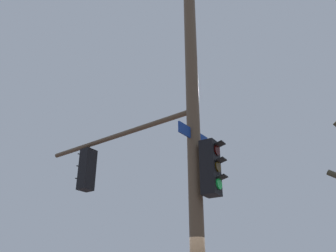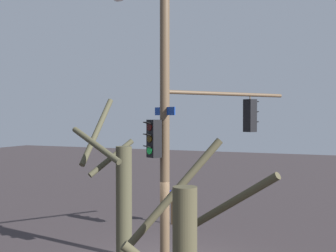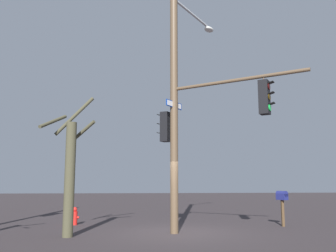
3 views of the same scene
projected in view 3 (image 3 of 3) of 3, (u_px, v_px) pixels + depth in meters
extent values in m
plane|color=#342C2E|center=(178.00, 233.00, 12.90)|extent=(80.00, 80.00, 0.00)
cylinder|color=brown|center=(174.00, 105.00, 13.42)|extent=(0.29, 0.29, 9.15)
cylinder|color=silver|center=(193.00, 15.00, 15.36)|extent=(1.93, 2.61, 0.10)
ellipsoid|color=silver|center=(209.00, 30.00, 16.68)|extent=(0.64, 0.70, 0.20)
cylinder|color=brown|center=(235.00, 80.00, 12.28)|extent=(3.94, 2.90, 0.12)
cube|color=black|center=(264.00, 97.00, 11.68)|extent=(0.45, 0.47, 1.10)
cylinder|color=#2F0403|center=(269.00, 86.00, 11.65)|extent=(0.15, 0.20, 0.22)
cube|color=black|center=(271.00, 82.00, 11.63)|extent=(0.25, 0.26, 0.06)
cylinder|color=#352504|center=(269.00, 97.00, 11.60)|extent=(0.15, 0.20, 0.22)
cube|color=black|center=(272.00, 93.00, 11.58)|extent=(0.25, 0.26, 0.06)
cylinder|color=#19D147|center=(270.00, 107.00, 11.55)|extent=(0.15, 0.20, 0.22)
cube|color=black|center=(272.00, 103.00, 11.53)|extent=(0.25, 0.26, 0.06)
cylinder|color=brown|center=(264.00, 78.00, 11.77)|extent=(0.04, 0.04, 0.15)
cube|color=black|center=(166.00, 127.00, 13.49)|extent=(0.44, 0.46, 1.10)
cylinder|color=#2F0403|center=(162.00, 118.00, 13.61)|extent=(0.14, 0.20, 0.22)
cube|color=black|center=(160.00, 115.00, 13.66)|extent=(0.24, 0.26, 0.06)
cylinder|color=#352504|center=(162.00, 127.00, 13.56)|extent=(0.14, 0.20, 0.22)
cube|color=black|center=(160.00, 124.00, 13.61)|extent=(0.24, 0.26, 0.06)
cylinder|color=#19D147|center=(162.00, 136.00, 13.51)|extent=(0.14, 0.20, 0.22)
cube|color=black|center=(160.00, 133.00, 13.56)|extent=(0.24, 0.26, 0.06)
cube|color=navy|center=(174.00, 105.00, 13.42)|extent=(0.66, 0.91, 0.24)
cube|color=white|center=(174.00, 105.00, 13.41)|extent=(0.58, 0.82, 0.18)
cylinder|color=red|center=(74.00, 218.00, 15.23)|extent=(0.24, 0.24, 0.55)
sphere|color=red|center=(75.00, 209.00, 15.28)|extent=(0.20, 0.20, 0.20)
cylinder|color=red|center=(71.00, 217.00, 15.22)|extent=(0.10, 0.09, 0.09)
cylinder|color=red|center=(78.00, 217.00, 15.25)|extent=(0.10, 0.09, 0.09)
cube|color=#4C3823|center=(283.00, 213.00, 14.75)|extent=(0.10, 0.10, 1.05)
cube|color=navy|center=(282.00, 197.00, 14.85)|extent=(0.42, 0.50, 0.24)
cylinder|color=navy|center=(282.00, 194.00, 14.86)|extent=(0.42, 0.50, 0.24)
cylinder|color=#46432F|center=(70.00, 178.00, 12.19)|extent=(0.34, 0.34, 3.79)
cylinder|color=#46432F|center=(74.00, 116.00, 13.15)|extent=(1.37, 0.20, 1.45)
cylinder|color=#46432F|center=(82.00, 132.00, 12.90)|extent=(1.04, 0.68, 0.81)
cylinder|color=#46432F|center=(53.00, 121.00, 12.69)|extent=(0.66, 1.45, 0.70)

